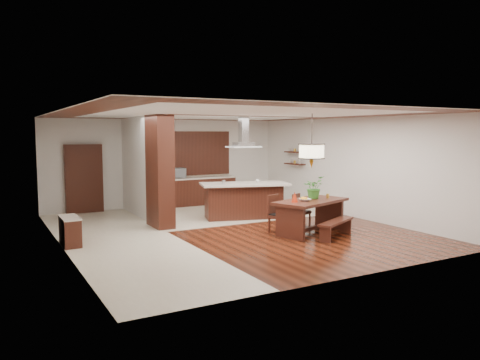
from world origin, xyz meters
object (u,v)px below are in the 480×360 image
dining_bench (336,229)px  microwave (176,173)px  hallway_console (70,231)px  pendant_lantern (312,141)px  range_hood (244,132)px  dining_table (311,209)px  dining_chair_right (302,211)px  island_cup (258,181)px  fruit_bowl (305,200)px  dining_chair_left (279,214)px  foliage_plant (314,187)px  kitchen_island (244,200)px

dining_bench → microwave: microwave is taller
hallway_console → dining_bench: 5.99m
pendant_lantern → range_hood: 2.60m
dining_table → microwave: (-1.33, 5.53, 0.52)m
dining_chair_right → microwave: 5.11m
island_cup → microwave: 3.33m
dining_bench → fruit_bowl: (-0.48, 0.57, 0.65)m
hallway_console → island_cup: (5.33, 0.95, 0.75)m
island_cup → microwave: microwave is taller
dining_bench → island_cup: (-0.25, 3.14, 0.87)m
dining_table → dining_chair_left: size_ratio=2.34×
dining_table → range_hood: range_hood is taller
dining_chair_right → foliage_plant: 0.88m
dining_chair_right → hallway_console: bearing=147.9°
dining_table → pendant_lantern: 1.65m
dining_bench → range_hood: 4.00m
dining_chair_left → fruit_bowl: 0.76m
kitchen_island → dining_table: bearing=-63.6°
dining_chair_right → range_hood: bearing=86.9°
dining_bench → fruit_bowl: 0.99m
pendant_lantern → microwave: bearing=103.5°
hallway_console → dining_bench: (5.58, -2.19, -0.12)m
fruit_bowl → island_cup: (0.23, 2.57, 0.22)m
range_hood → island_cup: bearing=-12.1°
island_cup → hallway_console: bearing=-169.9°
kitchen_island → dining_chair_right: bearing=-52.2°
dining_table → foliage_plant: 0.56m
kitchen_island → range_hood: bearing=106.8°
dining_table → microwave: bearing=103.5°
hallway_console → island_cup: size_ratio=7.62×
kitchen_island → range_hood: (0.00, 0.00, 1.94)m
dining_chair_right → kitchen_island: bearing=86.9°
hallway_console → range_hood: (4.92, 1.04, 2.15)m
dining_bench → island_cup: bearing=94.5°
dining_bench → kitchen_island: size_ratio=0.53×
foliage_plant → island_cup: (-0.22, 2.31, -0.03)m
hallway_console → dining_table: 5.57m
dining_table → dining_chair_right: size_ratio=2.52×
dining_chair_right → kitchen_island: size_ratio=0.32×
foliage_plant → fruit_bowl: 0.58m
pendant_lantern → kitchen_island: 3.11m
fruit_bowl → microwave: bearing=100.9°
island_cup → kitchen_island: bearing=168.4°
hallway_console → foliage_plant: size_ratio=1.57×
dining_table → microwave: 5.71m
microwave → fruit_bowl: bearing=-72.8°
dining_chair_right → fruit_bowl: size_ratio=3.27×
hallway_console → foliage_plant: foliage_plant is taller
kitchen_island → island_cup: size_ratio=23.17×
kitchen_island → island_cup: bearing=5.2°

